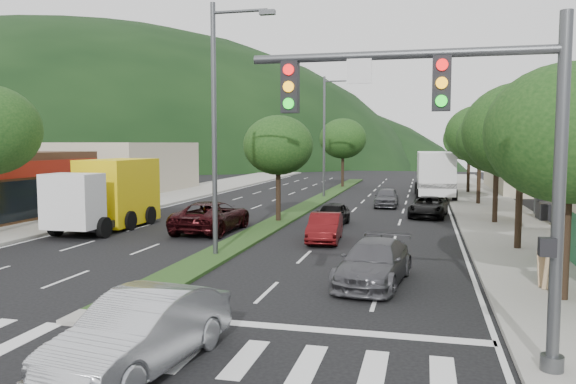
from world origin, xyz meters
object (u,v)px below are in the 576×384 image
(tree_med_far, at_px, (343,139))
(motorhome, at_px, (435,173))
(car_queue_b, at_px, (374,263))
(car_queue_e, at_px, (387,197))
(streetlight_mid, at_px, (327,131))
(tree_r_c, at_px, (497,140))
(car_queue_a, at_px, (332,214))
(streetlight_near, at_px, (219,117))
(suv_maroon, at_px, (212,216))
(tree_r_b, at_px, (522,131))
(a_frame_sign, at_px, (552,267))
(tree_r_e, at_px, (469,139))
(box_truck, at_px, (110,196))
(car_queue_c, at_px, (325,227))
(tree_r_d, at_px, (480,134))
(tree_r_a, at_px, (570,134))
(car_queue_d, at_px, (428,207))
(tree_med_near, at_px, (278,145))
(sedan_silver, at_px, (142,332))
(traffic_signal, at_px, (474,139))

(tree_med_far, xyz_separation_m, motorhome, (8.98, -8.48, -2.98))
(car_queue_b, height_order, car_queue_e, car_queue_b)
(car_queue_e, bearing_deg, streetlight_mid, 133.47)
(tree_r_c, xyz_separation_m, motorhome, (-3.02, 15.52, -2.72))
(car_queue_a, height_order, car_queue_b, car_queue_b)
(streetlight_mid, height_order, car_queue_e, streetlight_mid)
(tree_med_far, relative_size, motorhome, 0.69)
(streetlight_near, height_order, motorhome, streetlight_near)
(streetlight_mid, distance_m, suv_maroon, 19.83)
(streetlight_near, xyz_separation_m, car_queue_a, (3.00, 9.45, -4.94))
(tree_r_c, relative_size, motorhome, 0.65)
(tree_r_b, bearing_deg, car_queue_e, 112.70)
(streetlight_near, height_order, a_frame_sign, streetlight_near)
(tree_r_c, xyz_separation_m, tree_r_e, (0.00, 20.00, 0.14))
(box_truck, bearing_deg, tree_r_e, -127.92)
(car_queue_c, bearing_deg, a_frame_sign, -45.69)
(tree_r_d, bearing_deg, tree_r_c, -90.00)
(car_queue_c, bearing_deg, car_queue_a, 91.27)
(tree_r_a, relative_size, car_queue_d, 1.45)
(tree_med_near, height_order, sedan_silver, tree_med_near)
(car_queue_e, relative_size, box_truck, 0.54)
(streetlight_mid, xyz_separation_m, suv_maroon, (-2.68, -19.06, -4.79))
(streetlight_mid, bearing_deg, car_queue_c, -80.38)
(tree_med_far, height_order, streetlight_near, streetlight_near)
(sedan_silver, height_order, car_queue_c, sedan_silver)
(tree_r_b, relative_size, motorhome, 0.69)
(tree_r_c, height_order, tree_med_far, tree_med_far)
(car_queue_e, bearing_deg, a_frame_sign, -74.34)
(tree_r_b, bearing_deg, box_truck, 175.31)
(traffic_signal, bearing_deg, motorhome, 90.08)
(streetlight_near, relative_size, sedan_silver, 2.11)
(suv_maroon, bearing_deg, car_queue_c, 167.76)
(car_queue_b, bearing_deg, car_queue_c, 118.91)
(streetlight_mid, bearing_deg, tree_r_b, -60.68)
(tree_r_e, relative_size, motorhome, 0.67)
(streetlight_mid, bearing_deg, car_queue_a, -79.07)
(tree_med_near, height_order, motorhome, tree_med_near)
(suv_maroon, bearing_deg, box_truck, 4.35)
(tree_r_a, distance_m, car_queue_a, 16.60)
(streetlight_mid, xyz_separation_m, car_queue_c, (3.48, -20.55, -4.93))
(car_queue_e, distance_m, motorhome, 8.88)
(tree_r_b, relative_size, streetlight_mid, 0.69)
(tree_r_a, distance_m, car_queue_d, 19.25)
(car_queue_d, bearing_deg, sedan_silver, -96.67)
(streetlight_mid, distance_m, sedan_silver, 36.40)
(tree_r_e, xyz_separation_m, car_queue_d, (-3.59, -17.55, -4.26))
(tree_r_b, height_order, tree_med_far, tree_r_b)
(tree_med_near, bearing_deg, tree_r_a, -49.40)
(car_queue_a, bearing_deg, tree_med_far, 100.95)
(streetlight_mid, xyz_separation_m, a_frame_sign, (11.73, -27.84, -4.77))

